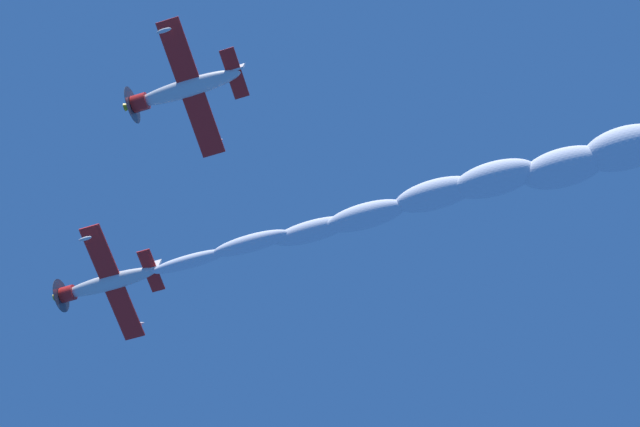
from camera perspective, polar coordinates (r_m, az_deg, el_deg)
name	(u,v)px	position (r m, az deg, el deg)	size (l,w,h in m)	color
airplane_lead	(107,283)	(75.23, -12.12, -3.92)	(8.02, 7.86, 2.96)	silver
airplane_left_wingman	(184,89)	(66.62, -7.79, 7.07)	(7.98, 7.86, 3.02)	silver
smoke_trail_lead	(581,158)	(70.02, 14.74, 3.12)	(32.61, 36.06, 3.60)	white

